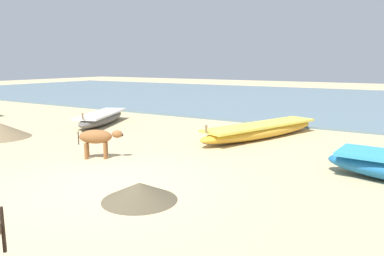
# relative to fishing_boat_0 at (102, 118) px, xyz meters

# --- Properties ---
(ground) EXTENTS (80.00, 80.00, 0.00)m
(ground) POSITION_rel_fishing_boat_0_xyz_m (4.97, -4.91, -0.23)
(ground) COLOR tan
(sea_water) EXTENTS (60.00, 20.00, 0.08)m
(sea_water) POSITION_rel_fishing_boat_0_xyz_m (4.97, 13.00, -0.19)
(sea_water) COLOR slate
(sea_water) RESTS_ON ground
(fishing_boat_0) EXTENTS (2.12, 3.47, 0.62)m
(fishing_boat_0) POSITION_rel_fishing_boat_0_xyz_m (0.00, 0.00, 0.00)
(fishing_boat_0) COLOR #5B5651
(fishing_boat_0) RESTS_ON ground
(fishing_boat_3) EXTENTS (2.46, 4.77, 0.62)m
(fishing_boat_3) POSITION_rel_fishing_boat_0_xyz_m (5.89, 0.70, 0.00)
(fishing_boat_3) COLOR gold
(fishing_boat_3) RESTS_ON ground
(calf_near_brown) EXTENTS (0.97, 0.74, 0.69)m
(calf_near_brown) POSITION_rel_fishing_boat_0_xyz_m (3.44, -3.57, 0.26)
(calf_near_brown) COLOR brown
(calf_near_brown) RESTS_ON ground
(debris_pile_1) EXTENTS (1.73, 1.73, 0.30)m
(debris_pile_1) POSITION_rel_fishing_boat_0_xyz_m (5.99, -5.15, -0.08)
(debris_pile_1) COLOR brown
(debris_pile_1) RESTS_ON ground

